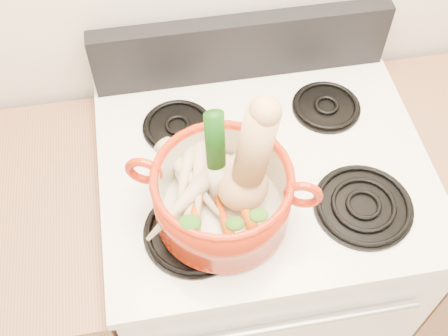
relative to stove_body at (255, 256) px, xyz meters
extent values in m
cube|color=white|center=(0.00, 0.00, 0.00)|extent=(0.76, 0.65, 0.92)
cube|color=white|center=(0.00, 0.00, 0.47)|extent=(0.78, 0.67, 0.03)
cube|color=black|center=(0.00, 0.30, 0.58)|extent=(0.76, 0.05, 0.18)
cylinder|color=silver|center=(0.00, -0.34, 0.32)|extent=(0.60, 0.02, 0.02)
cylinder|color=black|center=(-0.19, -0.16, 0.50)|extent=(0.22, 0.22, 0.02)
cylinder|color=black|center=(0.19, -0.16, 0.50)|extent=(0.22, 0.22, 0.02)
cylinder|color=black|center=(-0.19, 0.14, 0.50)|extent=(0.17, 0.17, 0.02)
cylinder|color=black|center=(0.19, 0.14, 0.50)|extent=(0.17, 0.17, 0.02)
cylinder|color=#A3220A|center=(-0.12, -0.13, 0.58)|extent=(0.37, 0.37, 0.14)
torus|color=#A3220A|center=(-0.28, -0.08, 0.63)|extent=(0.08, 0.05, 0.08)
torus|color=#A3220A|center=(0.03, -0.19, 0.63)|extent=(0.08, 0.05, 0.08)
cylinder|color=white|center=(-0.13, -0.10, 0.67)|extent=(0.05, 0.07, 0.26)
ellipsoid|color=tan|center=(-0.10, -0.04, 0.56)|extent=(0.09, 0.08, 0.04)
cone|color=beige|center=(-0.20, -0.08, 0.56)|extent=(0.07, 0.23, 0.06)
cone|color=beige|center=(-0.18, -0.12, 0.57)|extent=(0.13, 0.22, 0.06)
cone|color=beige|center=(-0.18, -0.07, 0.58)|extent=(0.14, 0.21, 0.06)
cone|color=beige|center=(-0.21, -0.14, 0.58)|extent=(0.18, 0.16, 0.06)
cone|color=beige|center=(-0.19, -0.06, 0.58)|extent=(0.11, 0.21, 0.06)
cone|color=beige|center=(-0.17, -0.08, 0.59)|extent=(0.07, 0.21, 0.06)
cone|color=#D2440A|center=(-0.13, -0.17, 0.55)|extent=(0.05, 0.15, 0.04)
cone|color=#C24D09|center=(-0.18, -0.16, 0.57)|extent=(0.09, 0.17, 0.05)
cone|color=#D45E0A|center=(-0.09, -0.15, 0.57)|extent=(0.06, 0.16, 0.04)
camera|label=1|loc=(-0.23, -0.75, 1.57)|focal=45.00mm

